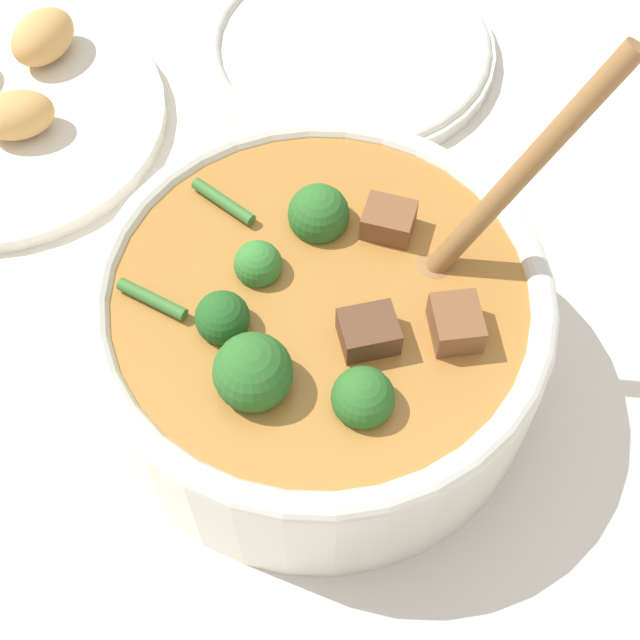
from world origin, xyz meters
TOP-DOWN VIEW (x-y plane):
  - ground_plane at (0.00, 0.00)m, footprint 4.00×4.00m
  - stew_bowl at (0.00, -0.00)m, footprint 0.26×0.26m
  - empty_plate at (-0.17, 0.23)m, footprint 0.23×0.23m

SIDE VIEW (x-z plane):
  - ground_plane at x=0.00m, z-range 0.00..0.00m
  - empty_plate at x=-0.17m, z-range 0.00..0.02m
  - stew_bowl at x=0.00m, z-range -0.06..0.17m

